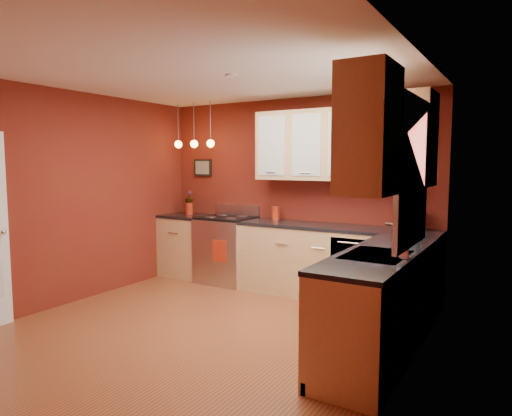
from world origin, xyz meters
The scene contains 25 objects.
floor centered at (0.00, 0.00, 0.00)m, with size 4.20×4.20×0.00m, color #97502C.
ceiling centered at (0.00, 0.00, 2.60)m, with size 4.00×4.20×0.02m, color silver.
wall_back centered at (0.00, 2.10, 1.30)m, with size 4.00×0.02×2.60m, color maroon.
wall_left centered at (-2.00, 0.00, 1.30)m, with size 0.02×4.20×2.60m, color maroon.
wall_right centered at (2.00, 0.00, 1.30)m, with size 0.02×4.20×2.60m, color maroon.
base_cabinets_back_left centered at (-1.65, 1.80, 0.45)m, with size 0.70×0.60×0.90m, color tan.
base_cabinets_back_right centered at (0.73, 1.80, 0.45)m, with size 2.54×0.60×0.90m, color tan.
base_cabinets_right centered at (1.70, 0.45, 0.45)m, with size 0.60×2.10×0.90m, color tan.
counter_back_left centered at (-1.65, 1.80, 0.92)m, with size 0.70×0.62×0.04m, color black.
counter_back_right centered at (0.73, 1.80, 0.92)m, with size 2.54×0.62×0.04m, color black.
counter_right centered at (1.70, 0.45, 0.92)m, with size 0.62×2.10×0.04m, color black.
gas_range centered at (-0.92, 1.80, 0.48)m, with size 0.76×0.64×1.11m.
dishwasher_front centered at (1.10, 1.51, 0.45)m, with size 0.60×0.02×0.80m, color #B7B7BC.
sink centered at (1.70, 0.30, 0.92)m, with size 0.50×0.70×0.33m.
window centered at (1.97, 0.30, 1.69)m, with size 0.06×1.02×1.22m.
upper_cabinets_back centered at (0.60, 1.93, 1.95)m, with size 2.00×0.35×0.90m, color tan.
upper_cabinets_right centered at (1.82, 0.32, 1.95)m, with size 0.35×1.95×0.90m, color tan.
wall_picture centered at (-1.55, 2.08, 1.65)m, with size 0.32×0.03×0.26m, color black.
pendant_lights centered at (-1.45, 1.75, 2.01)m, with size 0.71×0.11×0.66m.
red_canister centered at (-0.19, 1.94, 1.03)m, with size 0.12×0.12×0.18m.
red_vase centered at (-1.63, 1.83, 1.03)m, with size 0.11×0.11×0.18m, color #AB2812.
flowers centered at (-1.63, 1.83, 1.20)m, with size 0.12×0.12×0.21m, color #AB2812.
coffee_maker centered at (1.64, 1.91, 1.07)m, with size 0.23×0.22×0.29m.
soap_pump centered at (1.93, 0.24, 1.04)m, with size 0.09×0.09×0.20m, color silver.
dish_towel centered at (-0.81, 1.47, 0.52)m, with size 0.22×0.01×0.30m, color #AB2812.
Camera 1 is at (2.81, -3.54, 1.73)m, focal length 32.00 mm.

